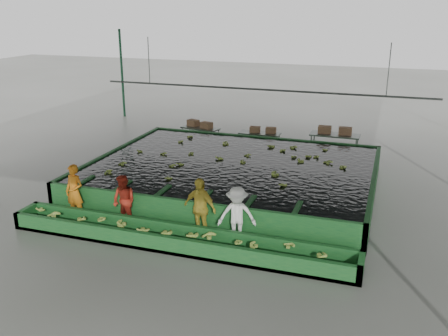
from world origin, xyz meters
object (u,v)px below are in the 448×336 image
(worker_a, at_px, (75,192))
(packing_table_left, at_px, (200,136))
(box_stack_right, at_px, (335,134))
(sorting_trough, at_px, (176,238))
(worker_c, at_px, (200,208))
(flotation_tank, at_px, (233,174))
(packing_table_mid, at_px, (260,142))
(box_stack_left, at_px, (200,127))
(packing_table_right, at_px, (334,145))
(box_stack_mid, at_px, (263,133))
(worker_d, at_px, (237,215))
(worker_b, at_px, (124,201))

(worker_a, height_order, packing_table_left, worker_a)
(worker_a, bearing_deg, box_stack_right, 61.86)
(sorting_trough, xyz_separation_m, box_stack_right, (3.01, 10.25, 0.72))
(sorting_trough, distance_m, worker_c, 1.10)
(flotation_tank, height_order, packing_table_left, flotation_tank)
(packing_table_mid, distance_m, box_stack_left, 3.01)
(packing_table_right, distance_m, box_stack_mid, 3.19)
(flotation_tank, relative_size, sorting_trough, 1.00)
(flotation_tank, bearing_deg, worker_c, -84.68)
(worker_c, height_order, packing_table_mid, worker_c)
(worker_d, bearing_deg, box_stack_right, 63.59)
(worker_c, relative_size, packing_table_mid, 0.97)
(sorting_trough, xyz_separation_m, packing_table_mid, (-0.26, 9.86, 0.17))
(packing_table_right, bearing_deg, box_stack_left, -178.87)
(packing_table_mid, distance_m, box_stack_mid, 0.44)
(worker_b, height_order, worker_c, worker_c)
(flotation_tank, relative_size, worker_d, 6.07)
(packing_table_right, bearing_deg, box_stack_right, 105.78)
(sorting_trough, distance_m, box_stack_mid, 9.94)
(sorting_trough, distance_m, worker_b, 2.24)
(sorting_trough, xyz_separation_m, packing_table_left, (-3.18, 9.98, 0.16))
(box_stack_mid, bearing_deg, packing_table_left, 179.03)
(sorting_trough, distance_m, worker_a, 3.87)
(packing_table_mid, height_order, box_stack_left, box_stack_left)
(sorting_trough, xyz_separation_m, worker_b, (-2.03, 0.80, 0.54))
(box_stack_left, bearing_deg, flotation_tank, -56.85)
(box_stack_mid, relative_size, box_stack_right, 0.82)
(packing_table_left, bearing_deg, sorting_trough, -72.33)
(worker_b, distance_m, worker_d, 3.53)
(worker_a, xyz_separation_m, packing_table_left, (0.56, 9.18, -0.45))
(worker_d, xyz_separation_m, box_stack_mid, (-1.63, 9.13, 0.01))
(worker_d, height_order, box_stack_mid, worker_d)
(flotation_tank, bearing_deg, box_stack_left, 123.15)
(worker_a, height_order, box_stack_mid, worker_a)
(box_stack_right, bearing_deg, worker_b, -118.03)
(flotation_tank, height_order, box_stack_right, box_stack_right)
(worker_d, height_order, packing_table_left, worker_d)
(packing_table_right, bearing_deg, worker_b, -118.34)
(sorting_trough, height_order, worker_a, worker_a)
(worker_c, bearing_deg, worker_b, -166.70)
(sorting_trough, relative_size, worker_a, 5.79)
(flotation_tank, xyz_separation_m, packing_table_right, (3.03, 5.08, 0.03))
(worker_a, bearing_deg, packing_table_mid, 76.37)
(worker_c, relative_size, box_stack_right, 1.24)
(flotation_tank, bearing_deg, box_stack_right, 59.73)
(worker_d, xyz_separation_m, packing_table_right, (1.53, 9.38, -0.34))
(box_stack_right, bearing_deg, packing_table_mid, -173.09)
(packing_table_mid, bearing_deg, flotation_tank, -86.86)
(flotation_tank, relative_size, worker_b, 6.37)
(box_stack_mid, bearing_deg, worker_a, -111.55)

